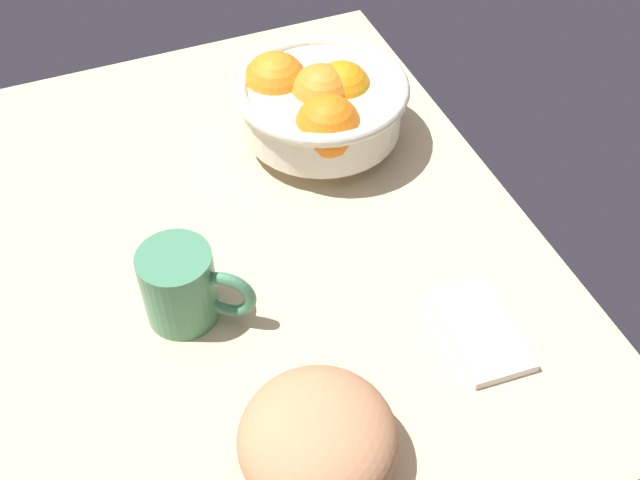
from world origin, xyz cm
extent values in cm
cube|color=#D3BA8B|center=(0.00, 0.00, -1.50)|extent=(76.53, 59.10, 3.00)
cylinder|color=silver|center=(12.80, -13.08, 1.13)|extent=(10.02, 10.02, 2.26)
cylinder|color=silver|center=(12.80, -13.08, 5.08)|extent=(18.92, 18.92, 5.65)
torus|color=silver|center=(12.80, -13.08, 7.91)|extent=(20.52, 20.52, 1.60)
sphere|color=orange|center=(12.85, -15.63, 6.63)|extent=(7.23, 7.23, 7.23)
sphere|color=orange|center=(7.10, -11.53, 6.71)|extent=(7.67, 7.67, 7.67)
sphere|color=orange|center=(16.83, -8.80, 6.75)|extent=(7.90, 7.90, 7.90)
sphere|color=orange|center=(12.80, -13.08, 6.71)|extent=(7.65, 7.65, 7.65)
ellipsoid|color=tan|center=(-26.52, 3.14, 3.89)|extent=(18.59, 18.52, 7.77)
cube|color=silver|center=(-19.94, -16.60, 0.52)|extent=(11.96, 7.33, 1.05)
cylinder|color=#45865E|center=(-6.65, 9.60, 4.21)|extent=(7.25, 7.25, 8.42)
torus|color=#45865E|center=(-9.40, 5.64, 4.21)|extent=(4.36, 5.54, 5.91)
camera|label=1|loc=(-55.46, 14.56, 62.39)|focal=43.63mm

